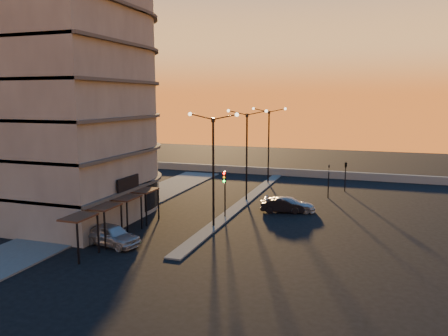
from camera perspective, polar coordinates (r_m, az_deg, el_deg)
ground at (r=36.79m, az=-1.38°, el=-7.69°), size 120.00×120.00×0.00m
sidewalk_west at (r=44.71m, az=-12.35°, el=-4.78°), size 5.00×40.00×0.12m
median at (r=45.97m, az=2.93°, el=-4.19°), size 1.20×36.00×0.12m
parapet at (r=60.77m, az=8.89°, el=-0.59°), size 44.00×0.50×1.00m
building at (r=42.20m, az=-19.88°, el=10.31°), size 14.35×17.08×25.00m
streetlamp_near at (r=35.58m, az=-1.41°, el=0.96°), size 4.32×0.32×9.51m
streetlamp_mid at (r=45.02m, az=2.99°, el=2.67°), size 4.32×0.32×9.51m
streetlamp_far at (r=54.66m, az=5.86°, el=3.78°), size 4.32×0.32×9.51m
traffic_light_main at (r=38.71m, az=0.07°, el=-2.43°), size 0.28×0.44×4.25m
signal_east_a at (r=48.03m, az=13.50°, el=-1.58°), size 0.13×0.16×3.60m
signal_east_b at (r=51.67m, az=15.62°, el=0.39°), size 0.42×1.99×3.60m
car_hatchback at (r=33.18m, az=-14.51°, el=-8.44°), size 4.93×2.80×1.58m
car_sedan at (r=41.53m, az=7.62°, el=-4.84°), size 4.32×2.31×1.35m
car_wagon at (r=41.86m, az=8.58°, el=-4.72°), size 5.06×2.81×1.39m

